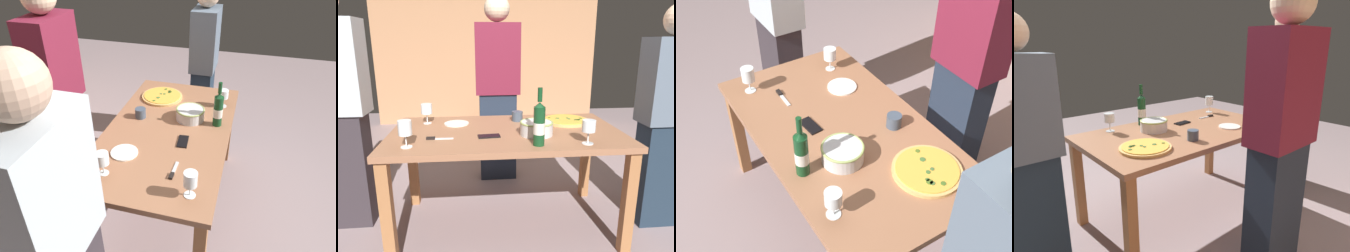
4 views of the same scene
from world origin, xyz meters
TOP-DOWN VIEW (x-y plane):
  - ground_plane at (0.00, 0.00)m, footprint 8.00×8.00m
  - dining_table at (0.00, 0.00)m, footprint 1.60×0.90m
  - pizza at (0.48, 0.19)m, footprint 0.35×0.35m
  - serving_bowl at (0.19, -0.13)m, footprint 0.22×0.22m
  - wine_bottle at (0.16, -0.34)m, footprint 0.07×0.07m
  - wine_glass_near_pizza at (-0.62, -0.30)m, footprint 0.08×0.08m
  - wine_glass_by_bottle at (-0.58, 0.25)m, footprint 0.08×0.08m
  - wine_glass_far_left at (0.47, -0.34)m, footprint 0.08×0.08m
  - cup_amber at (0.11, 0.26)m, footprint 0.08×0.08m
  - side_plate at (-0.36, 0.20)m, footprint 0.18×0.18m
  - cell_phone at (-0.13, -0.14)m, footprint 0.15×0.08m
  - pizza_knife at (-0.47, -0.16)m, footprint 0.17×0.02m
  - person_host at (-1.19, 0.16)m, footprint 0.44×0.24m
  - person_guest_right at (0.01, 0.89)m, footprint 0.42×0.24m

SIDE VIEW (x-z plane):
  - ground_plane at x=0.00m, z-range 0.00..0.00m
  - dining_table at x=0.00m, z-range 0.28..1.03m
  - side_plate at x=-0.36m, z-range 0.75..0.76m
  - cell_phone at x=-0.13m, z-range 0.75..0.76m
  - pizza_knife at x=-0.47m, z-range 0.75..0.76m
  - pizza at x=0.48m, z-range 0.75..0.78m
  - cup_amber at x=0.11m, z-range 0.75..0.83m
  - serving_bowl at x=0.19m, z-range 0.75..0.85m
  - wine_glass_far_left at x=0.47m, z-range 0.78..0.93m
  - wine_glass_by_bottle at x=-0.58m, z-range 0.78..0.94m
  - wine_glass_near_pizza at x=-0.62m, z-range 0.78..0.95m
  - wine_bottle at x=0.16m, z-range 0.71..1.06m
  - person_host at x=-1.19m, z-range 0.02..1.76m
  - person_guest_right at x=0.01m, z-range 0.02..1.78m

